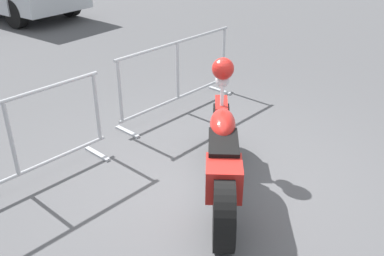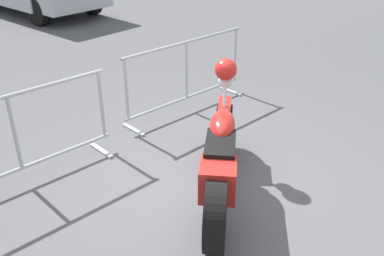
{
  "view_description": "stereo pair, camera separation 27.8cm",
  "coord_description": "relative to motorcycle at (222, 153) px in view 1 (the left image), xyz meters",
  "views": [
    {
      "loc": [
        -3.25,
        -2.34,
        2.74
      ],
      "look_at": [
        -0.09,
        0.18,
        0.65
      ],
      "focal_mm": 40.0,
      "sensor_mm": 36.0,
      "label": 1
    },
    {
      "loc": [
        -3.07,
        -2.55,
        2.74
      ],
      "look_at": [
        -0.09,
        0.18,
        0.65
      ],
      "focal_mm": 40.0,
      "sensor_mm": 36.0,
      "label": 2
    }
  ],
  "objects": [
    {
      "name": "crowd_barrier_far",
      "position": [
        1.32,
        1.72,
        0.07
      ],
      "size": [
        2.24,
        0.58,
        1.07
      ],
      "rotation": [
        0.0,
        0.0,
        -0.07
      ],
      "color": "#9EA0A5",
      "rests_on": "ground"
    },
    {
      "name": "motorcycle",
      "position": [
        0.0,
        0.0,
        0.0
      ],
      "size": [
        1.94,
        1.48,
        1.28
      ],
      "rotation": [
        0.0,
        0.0,
        0.63
      ],
      "color": "black",
      "rests_on": "ground"
    },
    {
      "name": "crowd_barrier_near",
      "position": [
        -1.32,
        1.72,
        0.07
      ],
      "size": [
        2.24,
        0.58,
        1.07
      ],
      "rotation": [
        0.0,
        0.0,
        -0.07
      ],
      "color": "#9EA0A5",
      "rests_on": "ground"
    },
    {
      "name": "ground_plane",
      "position": [
        0.09,
        0.22,
        -0.49
      ],
      "size": [
        120.0,
        120.0,
        0.0
      ],
      "primitive_type": "plane",
      "color": "#4C4C4F"
    }
  ]
}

